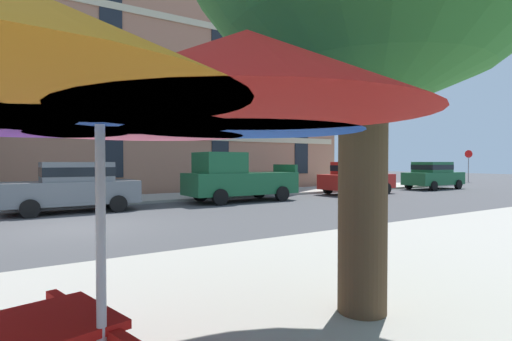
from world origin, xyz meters
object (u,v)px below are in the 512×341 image
(stop_sign, at_px, (469,161))
(patio_umbrella, at_px, (99,89))
(sedan_gray, at_px, (74,185))
(sedan_green, at_px, (433,175))
(sedan_red, at_px, (357,177))
(pickup_green, at_px, (237,179))

(stop_sign, height_order, patio_umbrella, stop_sign)
(sedan_gray, xyz_separation_m, sedan_green, (21.53, 0.00, 0.00))
(sedan_red, relative_size, stop_sign, 1.56)
(sedan_red, height_order, sedan_green, same)
(sedan_gray, distance_m, pickup_green, 6.70)
(sedan_red, height_order, patio_umbrella, patio_umbrella)
(patio_umbrella, bearing_deg, sedan_green, 28.71)
(pickup_green, height_order, patio_umbrella, patio_umbrella)
(sedan_gray, distance_m, sedan_green, 21.53)
(sedan_gray, height_order, sedan_green, same)
(pickup_green, distance_m, stop_sign, 26.12)
(pickup_green, relative_size, sedan_green, 1.16)
(sedan_green, bearing_deg, sedan_gray, 180.00)
(pickup_green, relative_size, stop_sign, 1.81)
(sedan_red, bearing_deg, sedan_gray, 180.00)
(sedan_gray, bearing_deg, sedan_red, 0.00)
(sedan_red, xyz_separation_m, stop_sign, (18.17, 3.70, 0.93))
(pickup_green, bearing_deg, patio_umbrella, -123.32)
(pickup_green, relative_size, sedan_red, 1.16)
(pickup_green, height_order, sedan_green, pickup_green)
(sedan_gray, relative_size, sedan_green, 1.00)
(patio_umbrella, bearing_deg, sedan_gray, 82.59)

